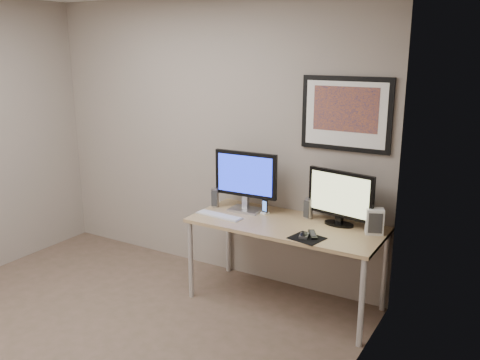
{
  "coord_description": "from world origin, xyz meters",
  "views": [
    {
      "loc": [
        2.69,
        -2.27,
        2.15
      ],
      "look_at": [
        0.7,
        1.1,
        1.12
      ],
      "focal_mm": 38.0,
      "sensor_mm": 36.0,
      "label": 1
    }
  ],
  "objects": [
    {
      "name": "desk",
      "position": [
        1.0,
        1.35,
        0.66
      ],
      "size": [
        1.6,
        0.7,
        0.73
      ],
      "color": "#916646",
      "rests_on": "floor"
    },
    {
      "name": "monitor_large",
      "position": [
        0.55,
        1.46,
        1.03
      ],
      "size": [
        0.59,
        0.2,
        0.54
      ],
      "rotation": [
        0.0,
        0.0,
        0.04
      ],
      "color": "#A7A7AC",
      "rests_on": "desk"
    },
    {
      "name": "floor",
      "position": [
        0.0,
        0.0,
        0.0
      ],
      "size": [
        3.6,
        3.6,
        0.0
      ],
      "primitive_type": "plane",
      "color": "brown",
      "rests_on": "ground"
    },
    {
      "name": "speaker_right",
      "position": [
        1.11,
        1.56,
        0.82
      ],
      "size": [
        0.08,
        0.08,
        0.18
      ],
      "primitive_type": "cylinder",
      "rotation": [
        0.0,
        0.0,
        -0.2
      ],
      "color": "#A7A7AC",
      "rests_on": "desk"
    },
    {
      "name": "phone_dock",
      "position": [
        0.74,
        1.47,
        0.8
      ],
      "size": [
        0.08,
        0.08,
        0.13
      ],
      "primitive_type": "cube",
      "rotation": [
        0.0,
        0.0,
        -0.3
      ],
      "color": "black",
      "rests_on": "desk"
    },
    {
      "name": "mouse",
      "position": [
        1.26,
        1.12,
        0.75
      ],
      "size": [
        0.08,
        0.11,
        0.03
      ],
      "primitive_type": "ellipsoid",
      "rotation": [
        0.0,
        0.0,
        0.24
      ],
      "color": "black",
      "rests_on": "mousepad"
    },
    {
      "name": "mousepad",
      "position": [
        1.29,
        1.12,
        0.73
      ],
      "size": [
        0.28,
        0.26,
        0.0
      ],
      "primitive_type": "cube",
      "rotation": [
        0.0,
        0.0,
        -0.21
      ],
      "color": "black",
      "rests_on": "desk"
    },
    {
      "name": "keyboard",
      "position": [
        0.43,
        1.21,
        0.74
      ],
      "size": [
        0.44,
        0.15,
        0.02
      ],
      "primitive_type": "cube",
      "rotation": [
        0.0,
        0.0,
        -0.08
      ],
      "color": "silver",
      "rests_on": "desk"
    },
    {
      "name": "framed_art",
      "position": [
        1.35,
        1.68,
        1.62
      ],
      "size": [
        0.75,
        0.04,
        0.6
      ],
      "color": "black",
      "rests_on": "room"
    },
    {
      "name": "monitor_tv",
      "position": [
        1.39,
        1.52,
        0.97
      ],
      "size": [
        0.58,
        0.18,
        0.46
      ],
      "rotation": [
        0.0,
        0.0,
        -0.19
      ],
      "color": "black",
      "rests_on": "desk"
    },
    {
      "name": "speaker_left",
      "position": [
        0.25,
        1.43,
        0.82
      ],
      "size": [
        0.09,
        0.09,
        0.18
      ],
      "primitive_type": "cylinder",
      "rotation": [
        0.0,
        0.0,
        0.38
      ],
      "color": "#A7A7AC",
      "rests_on": "desk"
    },
    {
      "name": "fan_unit",
      "position": [
        1.7,
        1.48,
        0.83
      ],
      "size": [
        0.16,
        0.14,
        0.2
      ],
      "primitive_type": "cube",
      "rotation": [
        0.0,
        0.0,
        0.41
      ],
      "color": "silver",
      "rests_on": "desk"
    },
    {
      "name": "room",
      "position": [
        0.0,
        0.45,
        1.64
      ],
      "size": [
        3.6,
        3.6,
        3.6
      ],
      "color": "white",
      "rests_on": "ground"
    },
    {
      "name": "remote",
      "position": [
        1.3,
        1.19,
        0.74
      ],
      "size": [
        0.14,
        0.18,
        0.02
      ],
      "primitive_type": "cube",
      "rotation": [
        0.0,
        0.0,
        0.54
      ],
      "color": "black",
      "rests_on": "desk"
    }
  ]
}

